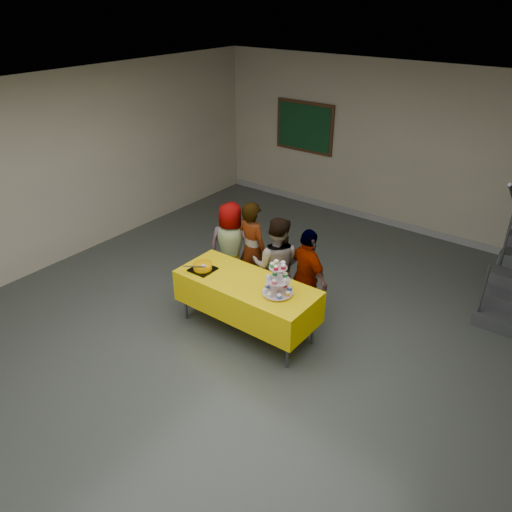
{
  "coord_description": "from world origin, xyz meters",
  "views": [
    {
      "loc": [
        3.08,
        -3.59,
        4.07
      ],
      "look_at": [
        -0.3,
        0.86,
        1.05
      ],
      "focal_mm": 35.0,
      "sensor_mm": 36.0,
      "label": 1
    }
  ],
  "objects_px": {
    "schoolchild_c": "(276,266)",
    "schoolchild_d": "(307,276)",
    "bake_table": "(247,295)",
    "schoolchild_a": "(231,247)",
    "cupcake_stand": "(278,282)",
    "schoolchild_b": "(252,250)",
    "bear_cake": "(203,266)",
    "noticeboard": "(304,127)"
  },
  "relations": [
    {
      "from": "schoolchild_c",
      "to": "schoolchild_d",
      "type": "xyz_separation_m",
      "value": [
        0.44,
        0.08,
        -0.04
      ]
    },
    {
      "from": "bake_table",
      "to": "schoolchild_a",
      "type": "xyz_separation_m",
      "value": [
        -0.87,
        0.73,
        0.14
      ]
    },
    {
      "from": "schoolchild_a",
      "to": "bake_table",
      "type": "bearing_deg",
      "value": 119.51
    },
    {
      "from": "cupcake_stand",
      "to": "schoolchild_a",
      "type": "relative_size",
      "value": 0.32
    },
    {
      "from": "schoolchild_b",
      "to": "schoolchild_c",
      "type": "distance_m",
      "value": 0.55
    },
    {
      "from": "bear_cake",
      "to": "schoolchild_d",
      "type": "xyz_separation_m",
      "value": [
        1.1,
        0.84,
        -0.16
      ]
    },
    {
      "from": "schoolchild_d",
      "to": "noticeboard",
      "type": "xyz_separation_m",
      "value": [
        -2.36,
        3.59,
        0.93
      ]
    },
    {
      "from": "bear_cake",
      "to": "schoolchild_c",
      "type": "relative_size",
      "value": 0.25
    },
    {
      "from": "bear_cake",
      "to": "schoolchild_a",
      "type": "bearing_deg",
      "value": 104.98
    },
    {
      "from": "schoolchild_a",
      "to": "noticeboard",
      "type": "height_order",
      "value": "noticeboard"
    },
    {
      "from": "schoolchild_a",
      "to": "schoolchild_c",
      "type": "relative_size",
      "value": 0.97
    },
    {
      "from": "bake_table",
      "to": "bear_cake",
      "type": "height_order",
      "value": "bear_cake"
    },
    {
      "from": "noticeboard",
      "to": "schoolchild_d",
      "type": "bearing_deg",
      "value": -56.67
    },
    {
      "from": "bear_cake",
      "to": "schoolchild_b",
      "type": "xyz_separation_m",
      "value": [
        0.12,
        0.91,
        -0.09
      ]
    },
    {
      "from": "schoolchild_d",
      "to": "bake_table",
      "type": "bearing_deg",
      "value": 77.8
    },
    {
      "from": "bake_table",
      "to": "schoolchild_b",
      "type": "relative_size",
      "value": 1.28
    },
    {
      "from": "schoolchild_c",
      "to": "schoolchild_d",
      "type": "height_order",
      "value": "schoolchild_c"
    },
    {
      "from": "cupcake_stand",
      "to": "bear_cake",
      "type": "distance_m",
      "value": 1.14
    },
    {
      "from": "cupcake_stand",
      "to": "schoolchild_d",
      "type": "height_order",
      "value": "schoolchild_d"
    },
    {
      "from": "cupcake_stand",
      "to": "schoolchild_c",
      "type": "distance_m",
      "value": 0.83
    },
    {
      "from": "cupcake_stand",
      "to": "schoolchild_a",
      "type": "xyz_separation_m",
      "value": [
        -1.35,
        0.74,
        -0.26
      ]
    },
    {
      "from": "bake_table",
      "to": "cupcake_stand",
      "type": "relative_size",
      "value": 4.22
    },
    {
      "from": "bear_cake",
      "to": "schoolchild_b",
      "type": "bearing_deg",
      "value": 82.27
    },
    {
      "from": "schoolchild_b",
      "to": "schoolchild_d",
      "type": "relative_size",
      "value": 1.09
    },
    {
      "from": "noticeboard",
      "to": "schoolchild_a",
      "type": "bearing_deg",
      "value": -73.92
    },
    {
      "from": "schoolchild_c",
      "to": "cupcake_stand",
      "type": "bearing_deg",
      "value": 102.84
    },
    {
      "from": "schoolchild_b",
      "to": "schoolchild_d",
      "type": "distance_m",
      "value": 0.98
    },
    {
      "from": "schoolchild_d",
      "to": "noticeboard",
      "type": "distance_m",
      "value": 4.39
    },
    {
      "from": "cupcake_stand",
      "to": "schoolchild_c",
      "type": "height_order",
      "value": "schoolchild_c"
    },
    {
      "from": "bake_table",
      "to": "noticeboard",
      "type": "bearing_deg",
      "value": 113.78
    },
    {
      "from": "bake_table",
      "to": "schoolchild_c",
      "type": "relative_size",
      "value": 1.32
    },
    {
      "from": "bear_cake",
      "to": "schoolchild_c",
      "type": "xyz_separation_m",
      "value": [
        0.66,
        0.76,
        -0.12
      ]
    },
    {
      "from": "cupcake_stand",
      "to": "schoolchild_b",
      "type": "relative_size",
      "value": 0.3
    },
    {
      "from": "schoolchild_c",
      "to": "schoolchild_d",
      "type": "bearing_deg",
      "value": 167.55
    },
    {
      "from": "bear_cake",
      "to": "schoolchild_a",
      "type": "height_order",
      "value": "schoolchild_a"
    },
    {
      "from": "cupcake_stand",
      "to": "schoolchild_c",
      "type": "xyz_separation_m",
      "value": [
        -0.47,
        0.65,
        -0.23
      ]
    },
    {
      "from": "schoolchild_a",
      "to": "schoolchild_d",
      "type": "relative_size",
      "value": 1.03
    },
    {
      "from": "schoolchild_a",
      "to": "schoolchild_c",
      "type": "height_order",
      "value": "schoolchild_c"
    },
    {
      "from": "schoolchild_c",
      "to": "bear_cake",
      "type": "bearing_deg",
      "value": 26.07
    },
    {
      "from": "bear_cake",
      "to": "bake_table",
      "type": "bearing_deg",
      "value": 10.92
    },
    {
      "from": "schoolchild_c",
      "to": "noticeboard",
      "type": "xyz_separation_m",
      "value": [
        -1.92,
        3.67,
        0.89
      ]
    },
    {
      "from": "schoolchild_a",
      "to": "noticeboard",
      "type": "distance_m",
      "value": 3.84
    }
  ]
}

